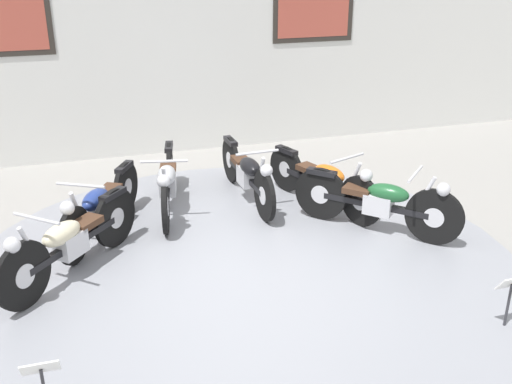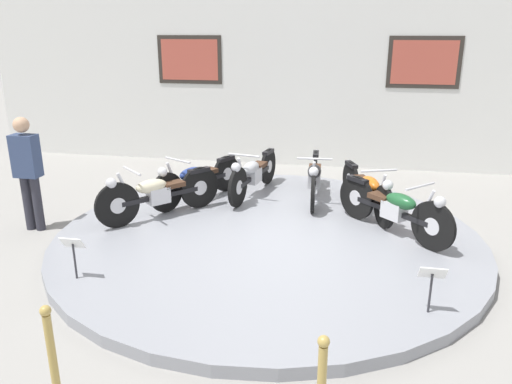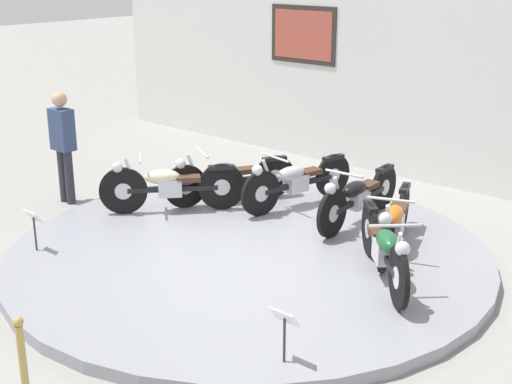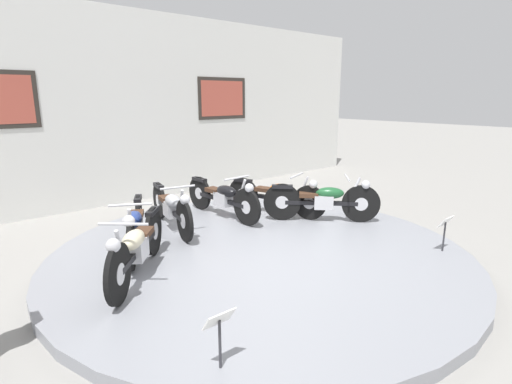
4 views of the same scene
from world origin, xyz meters
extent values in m
plane|color=gray|center=(0.00, 0.00, 0.00)|extent=(60.00, 60.00, 0.00)
cylinder|color=gray|center=(0.00, 0.00, 0.07)|extent=(5.83, 5.83, 0.14)
cube|color=silver|center=(0.00, 4.31, 2.00)|extent=(14.00, 0.20, 4.00)
cube|color=#2D2823|center=(2.40, 4.20, 2.20)|extent=(1.40, 0.02, 1.00)
cube|color=#B24C3D|center=(2.40, 4.19, 2.20)|extent=(1.24, 0.02, 0.84)
cylinder|color=black|center=(-2.12, -0.19, 0.47)|extent=(0.48, 0.53, 0.66)
cylinder|color=silver|center=(-2.12, -0.19, 0.47)|extent=(0.20, 0.22, 0.23)
cylinder|color=black|center=(-1.22, 0.82, 0.47)|extent=(0.48, 0.53, 0.66)
cylinder|color=silver|center=(-1.22, 0.82, 0.47)|extent=(0.20, 0.22, 0.23)
cube|color=black|center=(-1.67, 0.32, 0.47)|extent=(0.88, 0.97, 0.07)
cube|color=silver|center=(-1.70, 0.29, 0.49)|extent=(0.36, 0.37, 0.24)
ellipsoid|color=beige|center=(-1.76, 0.21, 0.65)|extent=(0.48, 0.50, 0.20)
cube|color=#472D1E|center=(-1.52, 0.48, 0.61)|extent=(0.36, 0.37, 0.07)
cube|color=black|center=(-1.22, 0.82, 0.75)|extent=(0.31, 0.34, 0.06)
cylinder|color=silver|center=(-2.02, -0.07, 0.67)|extent=(0.20, 0.22, 0.54)
cylinder|color=silver|center=(-1.95, 0.01, 0.93)|extent=(0.42, 0.38, 0.03)
sphere|color=silver|center=(-2.16, -0.23, 0.81)|extent=(0.15, 0.15, 0.15)
cylinder|color=black|center=(-1.66, 0.55, 0.45)|extent=(0.34, 0.57, 0.62)
cylinder|color=silver|center=(-1.66, 0.55, 0.45)|extent=(0.16, 0.22, 0.22)
cylinder|color=black|center=(-1.02, 1.73, 0.45)|extent=(0.34, 0.57, 0.62)
cylinder|color=silver|center=(-1.02, 1.73, 0.45)|extent=(0.16, 0.22, 0.22)
cube|color=black|center=(-1.34, 1.14, 0.45)|extent=(0.65, 1.13, 0.07)
cube|color=silver|center=(-1.36, 1.10, 0.47)|extent=(0.33, 0.38, 0.24)
ellipsoid|color=navy|center=(-1.41, 1.02, 0.63)|extent=(0.42, 0.53, 0.20)
cube|color=#472D1E|center=(-1.23, 1.33, 0.59)|extent=(0.33, 0.38, 0.07)
cube|color=black|center=(-1.02, 1.73, 0.71)|extent=(0.26, 0.36, 0.06)
cylinder|color=silver|center=(-1.59, 0.68, 0.65)|extent=(0.16, 0.24, 0.54)
cylinder|color=silver|center=(-1.54, 0.77, 0.91)|extent=(0.49, 0.29, 0.03)
sphere|color=silver|center=(-1.69, 0.49, 0.79)|extent=(0.15, 0.15, 0.15)
cylinder|color=black|center=(-0.64, 0.98, 0.46)|extent=(0.18, 0.63, 0.64)
cylinder|color=silver|center=(-0.64, 0.98, 0.46)|extent=(0.11, 0.23, 0.22)
cylinder|color=black|center=(-0.38, 2.30, 0.46)|extent=(0.18, 0.63, 0.64)
cylinder|color=silver|center=(-0.38, 2.30, 0.46)|extent=(0.11, 0.23, 0.22)
cube|color=black|center=(-0.51, 1.64, 0.46)|extent=(0.31, 1.23, 0.07)
cube|color=silver|center=(-0.52, 1.60, 0.48)|extent=(0.26, 0.35, 0.24)
ellipsoid|color=#B2B5BA|center=(-0.54, 1.51, 0.64)|extent=(0.31, 0.51, 0.20)
cube|color=#472D1E|center=(-0.47, 1.86, 0.60)|extent=(0.26, 0.35, 0.07)
cube|color=black|center=(-0.38, 2.30, 0.73)|extent=(0.17, 0.37, 0.06)
cylinder|color=silver|center=(-0.61, 1.13, 0.66)|extent=(0.09, 0.25, 0.54)
cylinder|color=silver|center=(-0.59, 1.23, 0.92)|extent=(0.54, 0.14, 0.03)
sphere|color=silver|center=(-0.66, 0.92, 0.80)|extent=(0.15, 0.15, 0.15)
cylinder|color=black|center=(0.54, 0.97, 0.45)|extent=(0.09, 0.63, 0.63)
cylinder|color=silver|center=(0.54, 0.97, 0.45)|extent=(0.08, 0.22, 0.22)
cylinder|color=black|center=(0.48, 2.32, 0.45)|extent=(0.09, 0.63, 0.63)
cylinder|color=silver|center=(0.48, 2.32, 0.45)|extent=(0.08, 0.22, 0.22)
cube|color=black|center=(0.51, 1.64, 0.45)|extent=(0.13, 1.24, 0.07)
cube|color=silver|center=(0.51, 1.60, 0.47)|extent=(0.22, 0.33, 0.24)
ellipsoid|color=black|center=(0.52, 1.50, 0.63)|extent=(0.24, 0.49, 0.20)
cube|color=#472D1E|center=(0.50, 1.86, 0.59)|extent=(0.22, 0.33, 0.07)
cube|color=black|center=(0.48, 2.32, 0.72)|extent=(0.12, 0.36, 0.06)
cylinder|color=silver|center=(0.54, 1.12, 0.65)|extent=(0.06, 0.25, 0.54)
cylinder|color=silver|center=(0.53, 1.22, 0.91)|extent=(0.54, 0.06, 0.03)
sphere|color=silver|center=(0.55, 0.91, 0.79)|extent=(0.15, 0.15, 0.15)
cylinder|color=black|center=(1.58, 0.51, 0.44)|extent=(0.27, 0.59, 0.61)
cylinder|color=silver|center=(1.58, 0.51, 0.44)|extent=(0.14, 0.22, 0.21)
cylinder|color=black|center=(1.10, 1.77, 0.44)|extent=(0.27, 0.59, 0.61)
cylinder|color=silver|center=(1.10, 1.77, 0.44)|extent=(0.14, 0.22, 0.21)
cube|color=black|center=(1.34, 1.14, 0.44)|extent=(0.50, 1.19, 0.07)
cube|color=silver|center=(1.35, 1.10, 0.46)|extent=(0.30, 0.37, 0.24)
ellipsoid|color=#D16619|center=(1.39, 1.01, 0.62)|extent=(0.38, 0.53, 0.20)
cube|color=#472D1E|center=(1.26, 1.34, 0.58)|extent=(0.30, 0.37, 0.07)
cube|color=black|center=(1.10, 1.77, 0.70)|extent=(0.22, 0.37, 0.06)
cylinder|color=silver|center=(1.52, 0.65, 0.64)|extent=(0.13, 0.25, 0.54)
cylinder|color=silver|center=(1.49, 0.75, 0.90)|extent=(0.52, 0.22, 0.03)
sphere|color=silver|center=(1.60, 0.45, 0.78)|extent=(0.15, 0.15, 0.15)
cylinder|color=black|center=(2.14, -0.16, 0.46)|extent=(0.49, 0.50, 0.65)
cylinder|color=silver|center=(2.14, -0.16, 0.46)|extent=(0.21, 0.21, 0.23)
cylinder|color=black|center=(1.20, 0.80, 0.46)|extent=(0.49, 0.50, 0.65)
cylinder|color=silver|center=(1.20, 0.80, 0.46)|extent=(0.21, 0.21, 0.23)
cube|color=black|center=(1.67, 0.32, 0.46)|extent=(0.92, 0.94, 0.07)
cube|color=silver|center=(1.70, 0.29, 0.48)|extent=(0.37, 0.37, 0.24)
ellipsoid|color=#1E562D|center=(1.77, 0.22, 0.64)|extent=(0.49, 0.50, 0.20)
cube|color=#472D1E|center=(1.51, 0.48, 0.60)|extent=(0.37, 0.37, 0.07)
cube|color=black|center=(1.20, 0.80, 0.74)|extent=(0.32, 0.33, 0.06)
cylinder|color=silver|center=(2.04, -0.06, 0.66)|extent=(0.21, 0.21, 0.54)
cylinder|color=silver|center=(1.96, 0.02, 0.92)|extent=(0.41, 0.40, 0.03)
sphere|color=silver|center=(2.18, -0.21, 0.80)|extent=(0.15, 0.15, 0.15)
cylinder|color=#333338|center=(-1.91, -1.71, 0.35)|extent=(0.02, 0.02, 0.42)
cube|color=white|center=(-1.91, -1.71, 0.57)|extent=(0.26, 0.11, 0.15)
cylinder|color=#333338|center=(1.91, -1.71, 0.35)|extent=(0.02, 0.02, 0.42)
cube|color=white|center=(1.91, -1.71, 0.57)|extent=(0.26, 0.11, 0.15)
camera|label=1|loc=(-1.46, -5.29, 3.26)|focal=42.00mm
camera|label=2|loc=(1.03, -6.32, 2.83)|focal=35.00mm
camera|label=3|loc=(5.28, -6.01, 3.52)|focal=50.00mm
camera|label=4|loc=(-3.50, -4.02, 2.26)|focal=28.00mm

